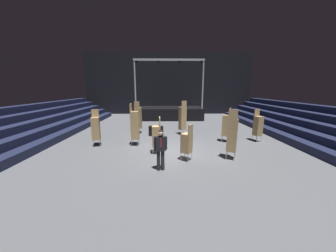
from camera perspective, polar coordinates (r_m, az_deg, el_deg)
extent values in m
cube|color=#515459|center=(10.15, 1.33, -8.11)|extent=(22.00, 30.00, 0.10)
cube|color=black|center=(24.53, 0.06, 13.29)|extent=(22.00, 0.30, 8.00)
cube|color=#191E38|center=(13.18, -34.29, -4.25)|extent=(0.75, 24.00, 0.45)
cube|color=#191E38|center=(13.51, -37.17, -2.28)|extent=(0.75, 24.00, 0.45)
cube|color=#191E38|center=(13.89, -39.89, -0.41)|extent=(0.75, 24.00, 0.45)
cube|color=#191E38|center=(14.31, -42.46, 1.35)|extent=(0.75, 24.00, 0.45)
cube|color=#191E38|center=(13.60, 35.33, -3.93)|extent=(0.75, 24.00, 0.45)
cube|color=#191E38|center=(13.95, 38.04, -2.01)|extent=(0.75, 24.00, 0.45)
cube|color=#191E38|center=(14.36, 40.60, -0.19)|extent=(0.75, 24.00, 0.45)
cube|color=#191E38|center=(14.80, 43.02, 1.53)|extent=(0.75, 24.00, 0.45)
cube|color=black|center=(20.53, 0.23, 4.17)|extent=(7.50, 3.48, 1.30)
cylinder|color=#9EA0A8|center=(19.10, -10.50, 12.79)|extent=(0.16, 0.16, 4.95)
cylinder|color=#9EA0A8|center=(19.24, 11.08, 12.76)|extent=(0.16, 0.16, 4.95)
cube|color=#9EA0A8|center=(19.06, 0.34, 20.46)|extent=(7.20, 0.20, 0.20)
cylinder|color=black|center=(19.24, -9.99, 19.55)|extent=(0.18, 0.18, 0.22)
cylinder|color=black|center=(19.03, -3.13, 19.79)|extent=(0.18, 0.18, 0.22)
cylinder|color=black|center=(19.08, 3.79, 19.76)|extent=(0.18, 0.18, 0.22)
cylinder|color=black|center=(19.36, 10.59, 19.48)|extent=(0.18, 0.18, 0.22)
cylinder|color=black|center=(7.71, -1.70, -10.92)|extent=(0.15, 0.15, 0.87)
cylinder|color=black|center=(7.69, -3.06, -10.99)|extent=(0.15, 0.15, 0.87)
cube|color=silver|center=(7.38, -2.38, -5.80)|extent=(0.19, 0.12, 0.62)
cube|color=black|center=(7.44, -2.43, -5.66)|extent=(0.43, 0.28, 0.62)
cube|color=maroon|center=(7.31, -2.33, -5.38)|extent=(0.06, 0.02, 0.40)
cylinder|color=black|center=(7.46, -0.63, -5.49)|extent=(0.11, 0.11, 0.57)
cylinder|color=black|center=(7.41, -4.24, -5.64)|extent=(0.11, 0.11, 0.57)
sphere|color=#DBAD89|center=(7.31, -2.46, -2.30)|extent=(0.20, 0.20, 0.20)
sphere|color=black|center=(7.30, -2.47, -1.87)|extent=(0.17, 0.17, 0.17)
cylinder|color=#B2B5BA|center=(11.29, -9.25, -4.84)|extent=(0.02, 0.02, 0.40)
cylinder|color=#B2B5BA|center=(10.93, -9.58, -5.41)|extent=(0.02, 0.02, 0.40)
cylinder|color=#B2B5BA|center=(11.36, -11.14, -4.80)|extent=(0.02, 0.02, 0.40)
cylinder|color=#B2B5BA|center=(11.00, -11.54, -5.37)|extent=(0.02, 0.02, 0.40)
cube|color=#A38456|center=(11.07, -10.43, -3.90)|extent=(0.45, 0.45, 0.08)
cube|color=#A38456|center=(11.05, -10.44, -3.47)|extent=(0.45, 0.45, 0.08)
cube|color=#A38456|center=(11.03, -10.46, -3.05)|extent=(0.45, 0.45, 0.08)
cube|color=#A38456|center=(11.01, -10.48, -2.62)|extent=(0.45, 0.45, 0.08)
cube|color=#A38456|center=(10.99, -10.49, -2.19)|extent=(0.45, 0.45, 0.08)
cube|color=#A38456|center=(10.97, -10.51, -1.76)|extent=(0.45, 0.45, 0.08)
cube|color=#A38456|center=(10.95, -10.53, -1.33)|extent=(0.45, 0.45, 0.08)
cube|color=#A38456|center=(10.93, -10.54, -0.90)|extent=(0.45, 0.45, 0.08)
cube|color=#A38456|center=(10.91, -10.56, -0.46)|extent=(0.45, 0.45, 0.08)
cube|color=#A38456|center=(10.89, -10.58, -0.02)|extent=(0.45, 0.45, 0.08)
cube|color=#A38456|center=(10.88, -10.59, 0.41)|extent=(0.45, 0.45, 0.08)
cube|color=#A38456|center=(10.86, -10.61, 0.85)|extent=(0.45, 0.45, 0.08)
cube|color=#A38456|center=(10.84, -10.63, 1.29)|extent=(0.45, 0.45, 0.08)
cube|color=#A38456|center=(10.83, -10.64, 1.74)|extent=(0.45, 0.45, 0.08)
cube|color=#A38456|center=(10.81, -10.66, 2.18)|extent=(0.45, 0.45, 0.08)
cube|color=#A38456|center=(10.80, -10.68, 2.62)|extent=(0.45, 0.45, 0.08)
cube|color=#A38456|center=(10.79, -10.70, 3.07)|extent=(0.45, 0.45, 0.08)
cube|color=#A38456|center=(10.77, -10.71, 3.52)|extent=(0.45, 0.45, 0.08)
cube|color=#A38456|center=(10.76, -10.73, 3.96)|extent=(0.45, 0.45, 0.08)
cube|color=#A38456|center=(10.75, -10.75, 4.41)|extent=(0.45, 0.45, 0.08)
cube|color=#A38456|center=(10.76, -11.83, 5.84)|extent=(0.06, 0.41, 0.46)
cylinder|color=#B2B5BA|center=(11.45, -20.99, -5.25)|extent=(0.02, 0.02, 0.40)
cylinder|color=#B2B5BA|center=(11.51, -22.87, -5.31)|extent=(0.02, 0.02, 0.40)
cylinder|color=#B2B5BA|center=(11.81, -20.73, -4.72)|extent=(0.02, 0.02, 0.40)
cylinder|color=#B2B5BA|center=(11.87, -22.55, -4.77)|extent=(0.02, 0.02, 0.40)
cube|color=#A38456|center=(11.59, -21.88, -3.86)|extent=(0.52, 0.52, 0.08)
cube|color=#A38456|center=(11.57, -21.91, -3.46)|extent=(0.52, 0.52, 0.08)
cube|color=#A38456|center=(11.55, -21.94, -3.05)|extent=(0.52, 0.52, 0.08)
cube|color=#A38456|center=(11.53, -21.97, -2.64)|extent=(0.52, 0.52, 0.08)
cube|color=#A38456|center=(11.51, -22.01, -2.23)|extent=(0.52, 0.52, 0.08)
cube|color=#A38456|center=(11.49, -22.04, -1.82)|extent=(0.52, 0.52, 0.08)
cube|color=#A38456|center=(11.47, -22.07, -1.41)|extent=(0.52, 0.52, 0.08)
cube|color=#A38456|center=(11.45, -22.11, -0.99)|extent=(0.52, 0.52, 0.08)
cube|color=#A38456|center=(11.44, -22.14, -0.58)|extent=(0.52, 0.52, 0.08)
cube|color=#A38456|center=(11.42, -22.17, -0.16)|extent=(0.52, 0.52, 0.08)
cube|color=#A38456|center=(11.40, -22.21, 0.26)|extent=(0.52, 0.52, 0.08)
cube|color=#A38456|center=(11.39, -22.24, 0.67)|extent=(0.52, 0.52, 0.08)
cube|color=#A38456|center=(11.37, -22.27, 1.09)|extent=(0.52, 0.52, 0.08)
cube|color=#A38456|center=(11.36, -22.31, 1.51)|extent=(0.52, 0.52, 0.08)
cube|color=#A38456|center=(11.35, -22.34, 1.94)|extent=(0.52, 0.52, 0.08)
cube|color=#A38456|center=(11.33, -22.37, 2.36)|extent=(0.52, 0.52, 0.08)
cube|color=#A38456|center=(11.48, -22.32, 3.86)|extent=(0.41, 0.13, 0.46)
cylinder|color=#B2B5BA|center=(9.50, -4.88, -7.97)|extent=(0.02, 0.02, 0.40)
cylinder|color=#B2B5BA|center=(9.86, -4.90, -7.22)|extent=(0.02, 0.02, 0.40)
cylinder|color=#B2B5BA|center=(9.51, -2.56, -7.92)|extent=(0.02, 0.02, 0.40)
cylinder|color=#B2B5BA|center=(9.87, -2.68, -7.17)|extent=(0.02, 0.02, 0.40)
cube|color=#A38456|center=(9.60, -3.77, -6.20)|extent=(0.47, 0.47, 0.08)
cube|color=#A38456|center=(9.58, -3.78, -5.72)|extent=(0.47, 0.47, 0.08)
cube|color=#A38456|center=(9.55, -3.79, -5.23)|extent=(0.47, 0.47, 0.08)
cube|color=#A38456|center=(9.53, -3.79, -4.74)|extent=(0.47, 0.47, 0.08)
cube|color=#A38456|center=(9.50, -3.80, -4.25)|extent=(0.47, 0.47, 0.08)
cube|color=#A38456|center=(9.48, -3.81, -3.76)|extent=(0.47, 0.47, 0.08)
cube|color=#A38456|center=(9.46, -3.82, -3.26)|extent=(0.47, 0.47, 0.08)
cube|color=#A38456|center=(9.43, -3.82, -2.76)|extent=(0.47, 0.47, 0.08)
cube|color=#A38456|center=(9.41, -3.83, -2.26)|extent=(0.47, 0.47, 0.08)
cube|color=#A38456|center=(9.39, -3.84, -1.76)|extent=(0.47, 0.47, 0.08)
cube|color=#A38456|center=(9.37, -3.84, -1.25)|extent=(0.47, 0.47, 0.08)
cube|color=#A38456|center=(9.35, -3.85, -0.75)|extent=(0.47, 0.47, 0.08)
cube|color=#A38456|center=(9.33, -3.86, -0.24)|extent=(0.47, 0.47, 0.08)
cube|color=#A38456|center=(9.29, -2.68, 1.43)|extent=(0.08, 0.41, 0.46)
cylinder|color=#B2B5BA|center=(13.15, 27.69, -3.66)|extent=(0.02, 0.02, 0.40)
cylinder|color=#B2B5BA|center=(12.88, 26.54, -3.86)|extent=(0.02, 0.02, 0.40)
cylinder|color=#B2B5BA|center=(13.40, 26.51, -3.28)|extent=(0.02, 0.02, 0.40)
cylinder|color=#B2B5BA|center=(13.13, 25.36, -3.46)|extent=(0.02, 0.02, 0.40)
cube|color=#A38456|center=(13.08, 26.62, -2.54)|extent=(0.56, 0.56, 0.08)
cube|color=#A38456|center=(13.06, 26.66, -2.18)|extent=(0.56, 0.56, 0.08)
cube|color=#A38456|center=(13.05, 26.69, -1.82)|extent=(0.56, 0.56, 0.08)
cube|color=#A38456|center=(13.03, 26.73, -1.45)|extent=(0.56, 0.56, 0.08)
cube|color=#A38456|center=(13.01, 26.76, -1.09)|extent=(0.56, 0.56, 0.08)
cube|color=#A38456|center=(12.99, 26.80, -0.72)|extent=(0.56, 0.56, 0.08)
cube|color=#A38456|center=(12.98, 26.83, -0.36)|extent=(0.56, 0.56, 0.08)
cube|color=#A38456|center=(12.96, 26.87, 0.01)|extent=(0.56, 0.56, 0.08)
cube|color=#A38456|center=(12.94, 26.90, 0.38)|extent=(0.56, 0.56, 0.08)
cube|color=#A38456|center=(12.93, 26.94, 0.75)|extent=(0.56, 0.56, 0.08)
cube|color=#A38456|center=(12.92, 26.97, 1.12)|extent=(0.56, 0.56, 0.08)
cube|color=#A38456|center=(12.90, 27.01, 1.49)|extent=(0.56, 0.56, 0.08)
cube|color=#A38456|center=(12.89, 27.04, 1.86)|extent=(0.56, 0.56, 0.08)
cube|color=#A38456|center=(12.88, 27.08, 2.23)|extent=(0.56, 0.56, 0.08)
cube|color=#A38456|center=(12.86, 27.12, 2.60)|extent=(0.56, 0.56, 0.08)
cube|color=#A38456|center=(12.96, 26.60, 3.93)|extent=(0.40, 0.18, 0.46)
cylinder|color=#B2B5BA|center=(14.33, -9.82, -1.25)|extent=(0.02, 0.02, 0.40)
cylinder|color=#B2B5BA|center=(14.20, -8.40, -1.33)|extent=(0.02, 0.02, 0.40)
cylinder|color=#B2B5BA|center=(13.99, -10.40, -1.59)|extent=(0.02, 0.02, 0.40)
cylinder|color=#B2B5BA|center=(13.85, -8.95, -1.68)|extent=(0.02, 0.02, 0.40)
cube|color=#A38456|center=(14.04, -9.42, -0.50)|extent=(0.53, 0.53, 0.08)
cube|color=#A38456|center=(14.02, -9.44, -0.16)|extent=(0.53, 0.53, 0.08)
cube|color=#A38456|center=(14.00, -9.45, 0.18)|extent=(0.53, 0.53, 0.08)
cube|color=#A38456|center=(13.99, -9.46, 0.52)|extent=(0.53, 0.53, 0.08)
cube|color=#A38456|center=(13.97, -9.47, 0.87)|extent=(0.53, 0.53, 0.08)
cube|color=#A38456|center=(13.95, -9.48, 1.21)|extent=(0.53, 0.53, 0.08)
cube|color=#A38456|center=(13.94, -9.50, 1.55)|extent=(0.53, 0.53, 0.08)
cube|color=#A38456|center=(13.92, -9.51, 1.90)|extent=(0.53, 0.53, 0.08)
cube|color=#A38456|center=(13.91, -9.52, 2.24)|extent=(0.53, 0.53, 0.08)
cube|color=#A38456|center=(13.90, -9.53, 2.59)|extent=(0.53, 0.53, 0.08)
cube|color=#A38456|center=(13.88, -9.54, 2.93)|extent=(0.53, 0.53, 0.08)
cube|color=#A38456|center=(13.87, -9.56, 3.28)|extent=(0.53, 0.53, 0.08)
cube|color=#A38456|center=(13.86, -9.57, 3.63)|extent=(0.53, 0.53, 0.08)
cube|color=#A38456|center=(13.85, -9.58, 3.97)|extent=(0.53, 0.53, 0.08)
cube|color=#A38456|center=(13.83, -9.59, 4.32)|extent=(0.53, 0.53, 0.08)
cube|color=#A38456|center=(13.82, -9.60, 4.67)|extent=(0.53, 0.53, 0.08)
cube|color=#A38456|center=(13.81, -9.62, 5.02)|extent=(0.53, 0.53, 0.08)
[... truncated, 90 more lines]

